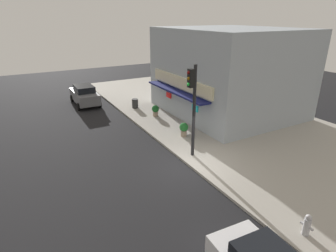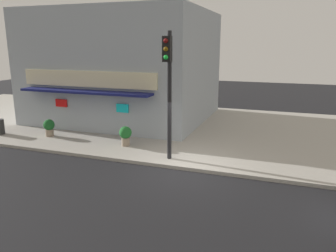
# 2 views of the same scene
# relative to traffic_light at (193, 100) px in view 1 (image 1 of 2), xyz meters

# --- Properties ---
(ground_plane) EXTENTS (64.90, 64.90, 0.00)m
(ground_plane) POSITION_rel_traffic_light_xyz_m (0.84, -0.67, -3.41)
(ground_plane) COLOR black
(sidewalk) EXTENTS (43.27, 12.59, 0.14)m
(sidewalk) POSITION_rel_traffic_light_xyz_m (0.84, 5.63, -3.34)
(sidewalk) COLOR #A39E93
(sidewalk) RESTS_ON ground_plane
(corner_building) EXTENTS (10.13, 9.64, 6.53)m
(corner_building) POSITION_rel_traffic_light_xyz_m (-5.30, 6.94, -0.00)
(corner_building) COLOR #9EA8B2
(corner_building) RESTS_ON sidewalk
(traffic_light) EXTENTS (0.32, 0.58, 5.10)m
(traffic_light) POSITION_rel_traffic_light_xyz_m (0.00, 0.00, 0.00)
(traffic_light) COLOR black
(traffic_light) RESTS_ON sidewalk
(fire_hydrant) EXTENTS (0.50, 0.26, 0.86)m
(fire_hydrant) POSITION_rel_traffic_light_xyz_m (7.15, 0.20, -2.85)
(fire_hydrant) COLOR #B2B2B7
(fire_hydrant) RESTS_ON sidewalk
(trash_can) EXTENTS (0.52, 0.52, 0.78)m
(trash_can) POSITION_rel_traffic_light_xyz_m (-9.66, 0.69, -2.88)
(trash_can) COLOR #2D2D2D
(trash_can) RESTS_ON sidewalk
(potted_plant_by_doorway) EXTENTS (0.57, 0.57, 0.88)m
(potted_plant_by_doorway) POSITION_rel_traffic_light_xyz_m (-6.94, 1.27, -2.77)
(potted_plant_by_doorway) COLOR gray
(potted_plant_by_doorway) RESTS_ON sidewalk
(potted_plant_by_window) EXTENTS (0.58, 0.58, 0.92)m
(potted_plant_by_window) POSITION_rel_traffic_light_xyz_m (-2.50, 1.10, -2.74)
(potted_plant_by_window) COLOR gray
(potted_plant_by_window) RESTS_ON sidewalk
(parked_car_grey) EXTENTS (4.14, 2.02, 1.74)m
(parked_car_grey) POSITION_rel_traffic_light_xyz_m (-13.21, -2.67, -2.52)
(parked_car_grey) COLOR slate
(parked_car_grey) RESTS_ON ground_plane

